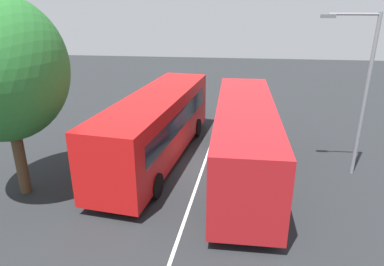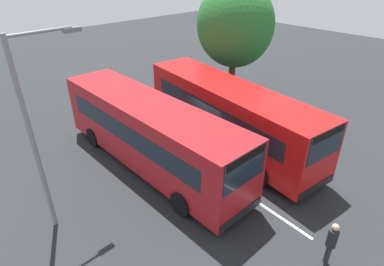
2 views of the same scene
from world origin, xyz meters
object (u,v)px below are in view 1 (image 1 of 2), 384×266
Objects in this scene: bus_center_left at (157,124)px; depot_tree at (3,70)px; bus_far_left at (244,137)px; street_lamp at (361,86)px; pedestrian at (230,102)px.

bus_center_left is 6.95m from depot_tree.
depot_tree reaches higher than bus_far_left.
bus_far_left is 5.31m from street_lamp.
street_lamp reaches higher than bus_far_left.
depot_tree reaches higher than pedestrian.
depot_tree is at bearing -67.64° from pedestrian.
pedestrian is (7.30, -3.44, -0.77)m from bus_center_left.
street_lamp is at bearing -82.26° from bus_far_left.
street_lamp is at bearing 3.69° from pedestrian.
bus_center_left is at bearing 74.98° from bus_far_left.
depot_tree is (-11.19, 8.19, 4.03)m from pedestrian.
pedestrian is at bearing -17.90° from bus_center_left.
bus_far_left and bus_center_left have the same top height.
bus_center_left is 8.10m from pedestrian.
pedestrian is at bearing -56.21° from street_lamp.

